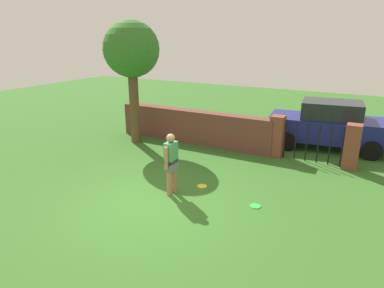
{
  "coord_description": "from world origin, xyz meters",
  "views": [
    {
      "loc": [
        4.57,
        -6.08,
        3.97
      ],
      "look_at": [
        0.07,
        2.02,
        1.0
      ],
      "focal_mm": 32.09,
      "sensor_mm": 36.0,
      "label": 1
    }
  ],
  "objects_px": {
    "tree": "(131,52)",
    "person": "(171,161)",
    "frisbee_yellow": "(202,186)",
    "car": "(330,125)",
    "frisbee_green": "(255,206)"
  },
  "relations": [
    {
      "from": "car",
      "to": "frisbee_green",
      "type": "distance_m",
      "value": 5.73
    },
    {
      "from": "person",
      "to": "frisbee_yellow",
      "type": "relative_size",
      "value": 6.0
    },
    {
      "from": "car",
      "to": "frisbee_yellow",
      "type": "xyz_separation_m",
      "value": [
        -2.46,
        -5.22,
        -0.85
      ]
    },
    {
      "from": "person",
      "to": "frisbee_green",
      "type": "xyz_separation_m",
      "value": [
        2.16,
        0.36,
        -0.89
      ]
    },
    {
      "from": "person",
      "to": "frisbee_green",
      "type": "height_order",
      "value": "person"
    },
    {
      "from": "person",
      "to": "frisbee_yellow",
      "type": "height_order",
      "value": "person"
    },
    {
      "from": "person",
      "to": "frisbee_yellow",
      "type": "distance_m",
      "value": 1.27
    },
    {
      "from": "person",
      "to": "frisbee_green",
      "type": "distance_m",
      "value": 2.36
    },
    {
      "from": "tree",
      "to": "person",
      "type": "bearing_deg",
      "value": -41.13
    },
    {
      "from": "person",
      "to": "frisbee_green",
      "type": "bearing_deg",
      "value": -81.75
    },
    {
      "from": "tree",
      "to": "person",
      "type": "distance_m",
      "value": 5.43
    },
    {
      "from": "tree",
      "to": "person",
      "type": "height_order",
      "value": "tree"
    },
    {
      "from": "car",
      "to": "frisbee_yellow",
      "type": "relative_size",
      "value": 16.25
    },
    {
      "from": "frisbee_green",
      "to": "tree",
      "type": "bearing_deg",
      "value": 154.12
    },
    {
      "from": "frisbee_green",
      "to": "person",
      "type": "bearing_deg",
      "value": -170.45
    }
  ]
}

